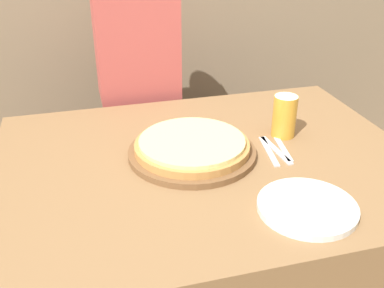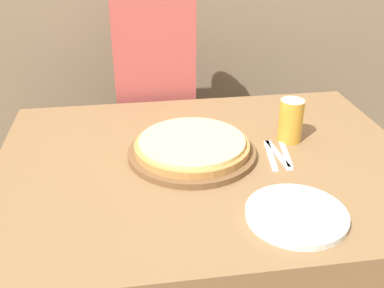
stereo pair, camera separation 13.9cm
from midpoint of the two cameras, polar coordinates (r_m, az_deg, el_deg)
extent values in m
cube|color=olive|center=(1.61, 4.32, -13.77)|extent=(1.30, 0.99, 0.75)
cylinder|color=brown|center=(1.41, 2.83, -1.15)|extent=(0.40, 0.40, 0.02)
cylinder|color=#B77F42|center=(1.40, 2.85, -0.37)|extent=(0.36, 0.36, 0.02)
cylinder|color=#EAD184|center=(1.39, 2.87, 0.29)|extent=(0.33, 0.33, 0.01)
cylinder|color=gold|center=(1.52, 15.00, 2.82)|extent=(0.08, 0.08, 0.14)
cylinder|color=white|center=(1.50, 15.30, 5.01)|extent=(0.08, 0.08, 0.02)
cylinder|color=silver|center=(1.18, 16.46, -8.71)|extent=(0.26, 0.26, 0.02)
cube|color=silver|center=(1.44, 12.69, -1.48)|extent=(0.05, 0.19, 0.00)
cube|color=silver|center=(1.45, 13.62, -1.41)|extent=(0.03, 0.19, 0.00)
cube|color=silver|center=(1.46, 14.53, -1.33)|extent=(0.04, 0.17, 0.00)
cube|color=#33333D|center=(2.12, -2.46, -2.87)|extent=(0.26, 0.20, 0.73)
cube|color=#B74C47|center=(1.89, -2.82, 12.38)|extent=(0.33, 0.20, 0.42)
camera|label=1|loc=(0.07, -87.14, 1.51)|focal=42.00mm
camera|label=2|loc=(0.07, 92.86, -1.51)|focal=42.00mm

